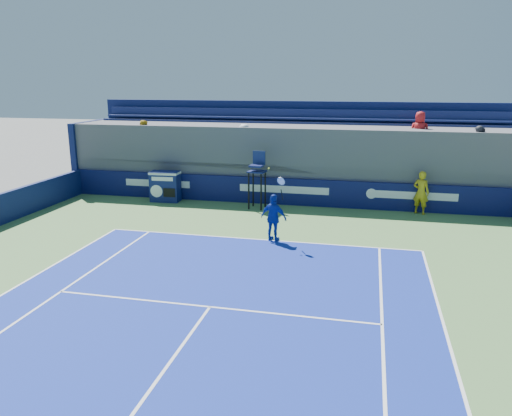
% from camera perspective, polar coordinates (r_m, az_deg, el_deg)
% --- Properties ---
extents(ball_person, '(0.77, 0.65, 1.81)m').
position_cam_1_polar(ball_person, '(21.69, 18.34, 1.69)').
color(ball_person, gold).
rests_on(ball_person, apron).
extents(back_hoarding, '(20.40, 0.21, 1.20)m').
position_cam_1_polar(back_hoarding, '(22.25, 3.21, 1.89)').
color(back_hoarding, '#0C1045').
rests_on(back_hoarding, ground).
extents(match_clock, '(1.36, 0.80, 1.40)m').
position_cam_1_polar(match_clock, '(23.16, -10.33, 2.54)').
color(match_clock, '#101851').
rests_on(match_clock, ground).
extents(umpire_chair, '(0.78, 0.78, 2.48)m').
position_cam_1_polar(umpire_chair, '(21.40, 0.15, 3.94)').
color(umpire_chair, black).
rests_on(umpire_chair, ground).
extents(tennis_player, '(1.04, 0.68, 2.57)m').
position_cam_1_polar(tennis_player, '(17.12, 2.04, -1.11)').
color(tennis_player, '#132F9C').
rests_on(tennis_player, apron).
extents(stadium_seating, '(21.00, 4.05, 4.40)m').
position_cam_1_polar(stadium_seating, '(24.00, 4.14, 5.81)').
color(stadium_seating, '#4B4B50').
rests_on(stadium_seating, ground).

